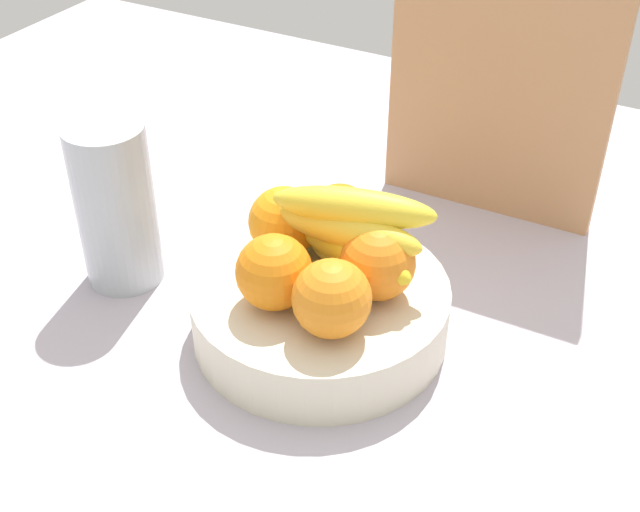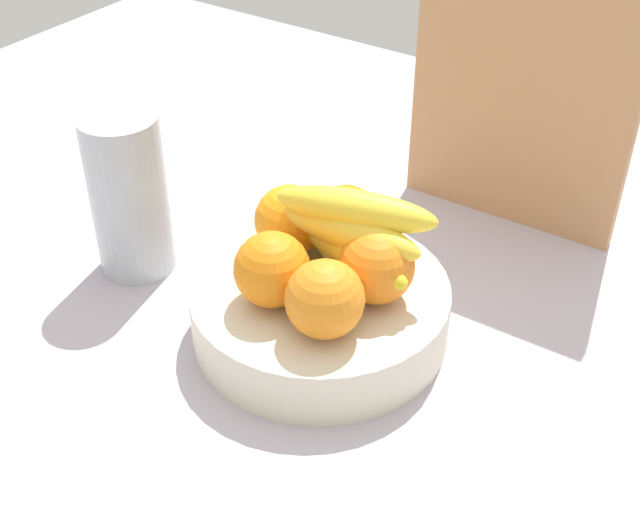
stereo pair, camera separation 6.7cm
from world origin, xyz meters
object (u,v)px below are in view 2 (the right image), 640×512
Objects in this scene: orange_back_right at (290,220)px; orange_back_left at (346,221)px; orange_center at (377,266)px; thermos_tumbler at (129,195)px; fruit_bowl at (320,310)px; cutting_board at (522,89)px; orange_front_right at (325,299)px; banana_bunch at (349,236)px; orange_front_left at (272,269)px.

orange_back_left is at bearing 33.36° from orange_back_right.
orange_back_right is at bearing 171.20° from orange_center.
orange_back_right is 19.61cm from thermos_tumbler.
cutting_board reaches higher than fruit_bowl.
orange_back_right is at bearing -146.64° from orange_back_left.
orange_center is (1.40, 7.31, 0.00)cm from orange_front_right.
thermos_tumbler is (-25.26, -1.90, 6.70)cm from fruit_bowl.
orange_back_left is (-7.04, 5.22, 0.00)cm from orange_center.
orange_center is 32.21cm from cutting_board.
banana_bunch reaches higher than orange_back_left.
thermos_tumbler reaches higher than banana_bunch.
orange_center reaches higher than fruit_bowl.
fruit_bowl is 10.15cm from orange_back_left.
fruit_bowl is 0.77× the size of cutting_board.
banana_bunch is at bearing 60.90° from orange_front_left.
orange_front_right and orange_back_left have the same top height.
banana_bunch reaches higher than fruit_bowl.
fruit_bowl is at bearing 127.92° from orange_front_right.
fruit_bowl is 3.52× the size of orange_front_right.
thermos_tumbler is at bearing -169.28° from banana_bunch.
orange_front_left is 39.60cm from cutting_board.
orange_front_right is 0.42× the size of banana_bunch.
orange_center is 0.42× the size of banana_bunch.
fruit_bowl is at bearing -115.32° from banana_bunch.
thermos_tumbler is (-29.50, 3.54, -0.44)cm from orange_front_right.
orange_back_right is 33.18cm from cutting_board.
banana_bunch is (4.27, 7.67, 1.38)cm from orange_front_left.
orange_front_left is at bearing -142.89° from orange_center.
orange_back_right is (-6.48, 3.74, 7.13)cm from fruit_bowl.
fruit_bowl is 3.52× the size of orange_back_left.
orange_back_right is at bearing 114.20° from orange_front_left.
banana_bunch is 0.51× the size of cutting_board.
orange_back_left is 0.40× the size of thermos_tumbler.
cutting_board reaches higher than banana_bunch.
fruit_bowl is 10.34cm from orange_back_right.
thermos_tumbler is at bearing 173.15° from orange_front_right.
orange_back_left is at bearing 126.49° from banana_bunch.
thermos_tumbler is at bearing -175.69° from fruit_bowl.
orange_front_right is at bearing -72.30° from banana_bunch.
orange_front_left is at bearing 172.38° from orange_front_right.
orange_front_left is 1.00× the size of orange_front_right.
banana_bunch is at bearing -53.51° from orange_back_left.
orange_back_right is at bearing 139.42° from orange_front_right.
orange_center is at bearing -8.80° from orange_back_right.
cutting_board is at bearing 75.61° from orange_front_left.
fruit_bowl is 3.52× the size of orange_back_right.
cutting_board is (2.64, 38.58, 7.66)cm from orange_front_right.
orange_center is 4.56cm from banana_bunch.
orange_front_right is 1.00× the size of orange_back_left.
fruit_bowl is 9.20cm from banana_bunch.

